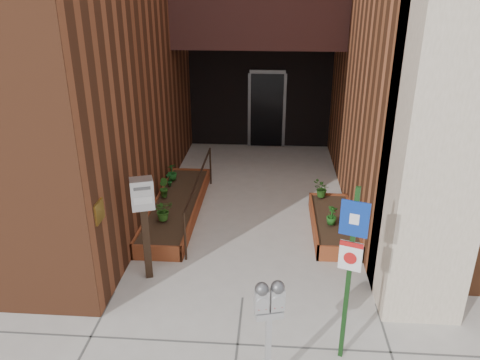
# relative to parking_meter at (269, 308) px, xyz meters

# --- Properties ---
(ground) EXTENTS (80.00, 80.00, 0.00)m
(ground) POSITION_rel_parking_meter_xyz_m (-0.40, 1.68, -1.16)
(ground) COLOR #9E9991
(ground) RESTS_ON ground
(planter_left) EXTENTS (0.90, 3.60, 0.30)m
(planter_left) POSITION_rel_parking_meter_xyz_m (-1.95, 4.38, -1.02)
(planter_left) COLOR brown
(planter_left) RESTS_ON ground
(planter_right) EXTENTS (0.80, 2.20, 0.30)m
(planter_right) POSITION_rel_parking_meter_xyz_m (1.20, 3.88, -1.02)
(planter_right) COLOR brown
(planter_right) RESTS_ON ground
(handrail) EXTENTS (0.04, 3.34, 0.90)m
(handrail) POSITION_rel_parking_meter_xyz_m (-1.45, 4.33, -0.41)
(handrail) COLOR black
(handrail) RESTS_ON ground
(parking_meter) EXTENTS (0.35, 0.20, 1.49)m
(parking_meter) POSITION_rel_parking_meter_xyz_m (0.00, 0.00, 0.00)
(parking_meter) COLOR #B5B5B7
(parking_meter) RESTS_ON ground
(sign_post) EXTENTS (0.31, 0.13, 2.38)m
(sign_post) POSITION_rel_parking_meter_xyz_m (0.93, 0.57, 0.31)
(sign_post) COLOR #143714
(sign_post) RESTS_ON ground
(payment_dropbox) EXTENTS (0.41, 0.35, 1.73)m
(payment_dropbox) POSITION_rel_parking_meter_xyz_m (-1.96, 2.14, 0.09)
(payment_dropbox) COLOR black
(payment_dropbox) RESTS_ON ground
(shrub_left_a) EXTENTS (0.49, 0.49, 0.40)m
(shrub_left_a) POSITION_rel_parking_meter_xyz_m (-2.02, 3.55, -0.66)
(shrub_left_a) COLOR #2B5F1B
(shrub_left_a) RESTS_ON planter_left
(shrub_left_b) EXTENTS (0.30, 0.30, 0.39)m
(shrub_left_b) POSITION_rel_parking_meter_xyz_m (-2.25, 4.57, -0.66)
(shrub_left_b) COLOR #215016
(shrub_left_b) RESTS_ON planter_left
(shrub_left_c) EXTENTS (0.30, 0.30, 0.38)m
(shrub_left_c) POSITION_rel_parking_meter_xyz_m (-2.25, 5.46, -0.67)
(shrub_left_c) COLOR #17501A
(shrub_left_c) RESTS_ON planter_left
(shrub_left_d) EXTENTS (0.24, 0.24, 0.33)m
(shrub_left_d) POSITION_rel_parking_meter_xyz_m (-2.25, 5.13, -0.69)
(shrub_left_d) COLOR #18551D
(shrub_left_d) RESTS_ON planter_left
(shrub_right_a) EXTENTS (0.25, 0.25, 0.35)m
(shrub_right_a) POSITION_rel_parking_meter_xyz_m (1.11, 3.60, -0.68)
(shrub_right_a) COLOR #1B5317
(shrub_right_a) RESTS_ON planter_right
(shrub_right_b) EXTENTS (0.22, 0.22, 0.32)m
(shrub_right_b) POSITION_rel_parking_meter_xyz_m (1.15, 3.73, -0.69)
(shrub_right_b) COLOR #175219
(shrub_right_b) RESTS_ON planter_right
(shrub_right_c) EXTENTS (0.46, 0.46, 0.36)m
(shrub_right_c) POSITION_rel_parking_meter_xyz_m (1.03, 4.78, -0.67)
(shrub_right_c) COLOR #224E16
(shrub_right_c) RESTS_ON planter_right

